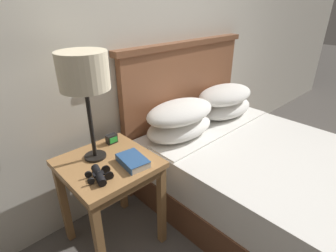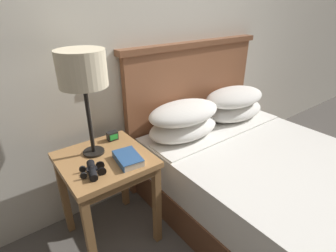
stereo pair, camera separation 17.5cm
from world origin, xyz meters
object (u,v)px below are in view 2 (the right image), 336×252
bed (258,175)px  binoculars_pair (92,170)px  nightstand (106,170)px  book_on_nightstand (128,159)px  alarm_clock (112,136)px  table_lamp (82,71)px

bed → binoculars_pair: 1.21m
nightstand → book_on_nightstand: bearing=-53.8°
binoculars_pair → alarm_clock: alarm_clock is taller
bed → table_lamp: table_lamp is taller
nightstand → book_on_nightstand: book_on_nightstand is taller
nightstand → book_on_nightstand: (0.09, -0.13, 0.12)m
table_lamp → binoculars_pair: bearing=-114.3°
nightstand → book_on_nightstand: 0.19m
table_lamp → book_on_nightstand: (0.12, -0.21, -0.49)m
nightstand → table_lamp: size_ratio=1.02×
bed → book_on_nightstand: bed is taller
nightstand → alarm_clock: (0.14, 0.17, 0.12)m
table_lamp → alarm_clock: 0.52m
binoculars_pair → alarm_clock: (0.26, 0.28, 0.01)m
bed → binoculars_pair: bearing=163.6°
book_on_nightstand → alarm_clock: 0.30m
bed → table_lamp: (-1.02, 0.53, 0.83)m
book_on_nightstand → binoculars_pair: bearing=176.9°
table_lamp → alarm_clock: table_lamp is taller
bed → book_on_nightstand: bearing=160.7°
bed → table_lamp: size_ratio=2.83×
book_on_nightstand → table_lamp: bearing=119.2°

